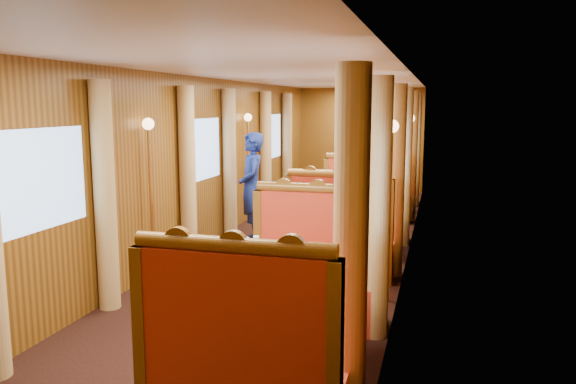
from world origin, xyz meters
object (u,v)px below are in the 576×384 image
at_px(steward, 252,188).
at_px(rose_vase_far, 379,164).
at_px(teapot_back, 279,268).
at_px(teapot_left, 260,272).
at_px(banquette_far_aft, 385,183).
at_px(banquette_mid_fwd, 340,243).
at_px(banquette_near_aft, 314,278).
at_px(fruit_plate, 323,282).
at_px(rose_vase_mid, 353,190).
at_px(tea_tray, 269,277).
at_px(passenger, 361,195).
at_px(table_far, 380,192).
at_px(banquette_far_fwd, 374,198).
at_px(teapot_right, 278,275).
at_px(banquette_near_fwd, 244,373).
at_px(table_mid, 353,229).
at_px(table_near, 286,321).
at_px(banquette_mid_aft, 363,213).

bearing_deg(steward, rose_vase_far, 128.94).
bearing_deg(teapot_back, teapot_left, -125.89).
height_order(banquette_far_aft, teapot_back, banquette_far_aft).
height_order(banquette_mid_fwd, teapot_back, banquette_mid_fwd).
distance_m(rose_vase_far, steward, 3.52).
relative_size(banquette_near_aft, steward, 0.79).
height_order(teapot_back, fruit_plate, teapot_back).
height_order(rose_vase_mid, steward, steward).
relative_size(banquette_mid_fwd, teapot_left, 9.03).
xyz_separation_m(rose_vase_far, steward, (-1.58, -3.14, -0.08)).
xyz_separation_m(banquette_mid_fwd, rose_vase_far, (-0.03, 4.52, 0.50)).
height_order(tea_tray, passenger, passenger).
bearing_deg(rose_vase_mid, banquette_mid_fwd, -89.84).
bearing_deg(table_far, banquette_far_aft, 90.00).
distance_m(table_far, teapot_back, 6.99).
bearing_deg(rose_vase_mid, teapot_back, -91.14).
distance_m(banquette_far_fwd, teapot_back, 5.98).
distance_m(teapot_right, rose_vase_mid, 3.64).
bearing_deg(banquette_near_fwd, table_mid, 90.00).
xyz_separation_m(banquette_near_aft, table_far, (0.00, 5.99, -0.05)).
relative_size(teapot_right, teapot_back, 0.96).
height_order(table_near, teapot_right, teapot_right).
bearing_deg(banquette_far_aft, teapot_back, -90.52).
distance_m(banquette_mid_fwd, teapot_left, 2.65).
distance_m(banquette_near_fwd, teapot_left, 0.98).
relative_size(banquette_near_aft, table_far, 1.28).
bearing_deg(steward, table_far, 128.42).
distance_m(banquette_mid_fwd, table_far, 4.51).
height_order(table_mid, banquette_far_aft, banquette_far_aft).
bearing_deg(banquette_near_aft, banquette_mid_aft, 90.00).
bearing_deg(teapot_left, banquette_far_fwd, 68.89).
relative_size(banquette_near_fwd, teapot_right, 9.59).
bearing_deg(table_mid, banquette_near_fwd, -90.00).
distance_m(tea_tray, passenger, 4.36).
distance_m(banquette_mid_fwd, teapot_right, 2.67).
bearing_deg(banquette_far_aft, table_near, -90.00).
bearing_deg(rose_vase_mid, teapot_right, -90.35).
bearing_deg(teapot_back, table_mid, 86.55).
distance_m(table_mid, banquette_far_aft, 4.51).
height_order(banquette_mid_fwd, banquette_mid_aft, same).
bearing_deg(banquette_mid_fwd, banquette_far_aft, 90.00).
bearing_deg(steward, banquette_mid_fwd, 25.10).
xyz_separation_m(banquette_mid_aft, tea_tray, (-0.12, -4.60, 0.33)).
height_order(table_mid, steward, steward).
bearing_deg(fruit_plate, teapot_right, -175.83).
height_order(banquette_mid_aft, fruit_plate, banquette_mid_aft).
relative_size(table_mid, fruit_plate, 4.69).
xyz_separation_m(banquette_near_fwd, teapot_right, (-0.03, 0.86, 0.38)).
bearing_deg(steward, table_mid, 52.86).
bearing_deg(table_near, teapot_right, -99.31).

